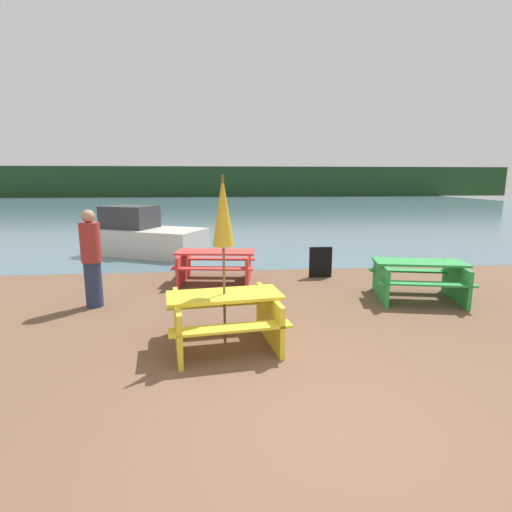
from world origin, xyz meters
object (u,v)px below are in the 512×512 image
Objects in this scene: boat at (144,236)px; picnic_table_yellow at (225,314)px; umbrella_gold at (223,213)px; person at (92,259)px; picnic_table_green at (418,276)px; picnic_table_red at (216,263)px; signboard at (320,262)px.

picnic_table_yellow is at bearing -47.01° from boat.
person is at bearing 140.14° from umbrella_gold.
picnic_table_yellow is 4.34m from picnic_table_green.
boat is 5.43m from person.
picnic_table_yellow is at bearing -87.67° from picnic_table_red.
picnic_table_green reaches higher than picnic_table_red.
picnic_table_red is at bearing -175.39° from signboard.
person reaches higher than picnic_table_red.
boat is 5.22× the size of signboard.
person is (-2.28, -1.64, 0.47)m from picnic_table_red.
umbrella_gold reaches higher than picnic_table_green.
picnic_table_yellow is 2.38× the size of signboard.
picnic_table_green is 6.34m from person.
boat is (-6.35, 5.53, 0.10)m from picnic_table_green.
picnic_table_yellow is 0.73× the size of umbrella_gold.
umbrella_gold is at bearing -121.78° from signboard.
picnic_table_yellow is 3.20m from person.
picnic_table_green is at bearing 26.18° from umbrella_gold.
person is (-6.33, 0.12, 0.45)m from picnic_table_green.
boat reaches higher than picnic_table_green.
picnic_table_red is (-4.04, 1.76, -0.02)m from picnic_table_green.
picnic_table_yellow is at bearing -90.00° from umbrella_gold.
boat is at bearing 138.95° from picnic_table_green.
picnic_table_green is 4.41m from picnic_table_red.
boat is 6.04m from signboard.
picnic_table_green is 0.51× the size of boat.
boat is (-2.46, 7.45, -1.35)m from umbrella_gold.
umbrella_gold is at bearing -39.86° from person.
umbrella_gold is at bearing -87.67° from picnic_table_red.
umbrella_gold is (-3.89, -1.91, 1.46)m from picnic_table_green.
boat reaches higher than picnic_table_red.
picnic_table_yellow is 0.46× the size of boat.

